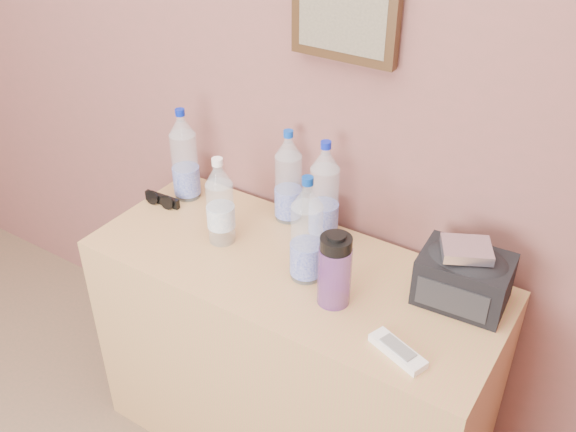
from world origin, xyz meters
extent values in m
plane|color=brown|center=(0.00, 2.00, 1.35)|extent=(4.00, 0.00, 4.00)
cube|color=tan|center=(0.18, 1.73, 0.37)|extent=(1.20, 0.50, 0.75)
cylinder|color=white|center=(-0.32, 1.86, 0.88)|extent=(0.08, 0.08, 0.27)
cylinder|color=#071EAB|center=(-0.32, 1.86, 1.05)|extent=(0.03, 0.03, 0.02)
cylinder|color=silver|center=(0.03, 1.93, 0.88)|extent=(0.08, 0.08, 0.26)
cylinder|color=#0A42BF|center=(0.03, 1.93, 1.04)|extent=(0.03, 0.03, 0.02)
cylinder|color=#ACC1DD|center=(0.17, 1.91, 0.88)|extent=(0.08, 0.08, 0.27)
cylinder|color=#0D20B9|center=(0.17, 1.91, 1.05)|extent=(0.03, 0.03, 0.02)
cylinder|color=silver|center=(0.23, 1.71, 0.88)|extent=(0.08, 0.08, 0.27)
cylinder|color=#08389B|center=(0.23, 1.71, 1.05)|extent=(0.03, 0.03, 0.02)
cylinder|color=silver|center=(-0.07, 1.73, 0.87)|extent=(0.08, 0.08, 0.24)
cylinder|color=white|center=(-0.07, 1.73, 1.01)|extent=(0.03, 0.03, 0.02)
cylinder|color=#673391|center=(0.35, 1.66, 0.83)|extent=(0.09, 0.09, 0.17)
cylinder|color=black|center=(0.35, 1.66, 0.94)|extent=(0.08, 0.08, 0.04)
cube|color=white|center=(0.57, 1.58, 0.76)|extent=(0.16, 0.10, 0.02)
cube|color=silver|center=(0.62, 1.84, 0.92)|extent=(0.15, 0.14, 0.03)
camera|label=1|loc=(0.94, 0.52, 1.86)|focal=40.00mm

